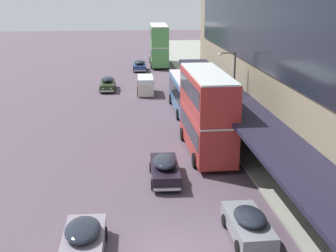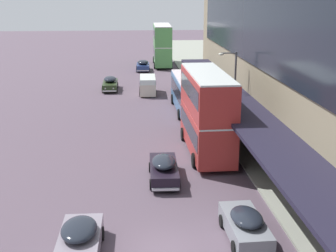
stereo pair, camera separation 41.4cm
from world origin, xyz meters
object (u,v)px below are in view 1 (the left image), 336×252
(sedan_oncoming_front, at_px, (83,241))
(pedestrian_at_kerb, at_px, (314,204))
(sedan_trailing_near, at_px, (248,224))
(street_lamp, at_px, (232,85))
(sedan_second_mid, at_px, (108,84))
(vw_van, at_px, (145,84))
(sedan_lead_near, at_px, (165,168))
(transit_bus_kerbside_far, at_px, (187,92))
(sedan_trailing_mid, at_px, (140,65))
(transit_bus_kerbside_front, at_px, (159,44))
(transit_bus_kerbside_rear, at_px, (207,110))

(sedan_oncoming_front, xyz_separation_m, pedestrian_at_kerb, (11.21, 1.71, 0.44))
(sedan_trailing_near, height_order, street_lamp, street_lamp)
(sedan_second_mid, distance_m, sedan_trailing_near, 35.92)
(vw_van, bearing_deg, sedan_lead_near, -90.18)
(sedan_lead_near, bearing_deg, street_lamp, 56.52)
(transit_bus_kerbside_far, height_order, sedan_trailing_mid, transit_bus_kerbside_far)
(sedan_trailing_mid, xyz_separation_m, sedan_oncoming_front, (-4.40, -49.19, -0.04))
(sedan_trailing_near, bearing_deg, transit_bus_kerbside_front, 90.08)
(transit_bus_kerbside_far, distance_m, sedan_oncoming_front, 26.41)
(sedan_lead_near, relative_size, sedan_trailing_near, 1.10)
(transit_bus_kerbside_front, relative_size, vw_van, 2.05)
(transit_bus_kerbside_front, bearing_deg, sedan_trailing_mid, -124.80)
(transit_bus_kerbside_far, relative_size, sedan_lead_near, 2.03)
(transit_bus_kerbside_rear, bearing_deg, street_lamp, 58.44)
(sedan_trailing_mid, relative_size, sedan_second_mid, 0.93)
(transit_bus_kerbside_rear, xyz_separation_m, sedan_lead_near, (-3.42, -4.84, -2.39))
(transit_bus_kerbside_front, relative_size, sedan_trailing_mid, 2.14)
(pedestrian_at_kerb, xyz_separation_m, street_lamp, (-0.56, 16.00, 2.80))
(transit_bus_kerbside_front, bearing_deg, sedan_trailing_near, -89.92)
(sedan_trailing_mid, bearing_deg, sedan_lead_near, -90.05)
(sedan_lead_near, bearing_deg, pedestrian_at_kerb, -43.54)
(transit_bus_kerbside_front, distance_m, street_lamp, 36.18)
(sedan_trailing_near, relative_size, street_lamp, 0.66)
(sedan_lead_near, bearing_deg, sedan_oncoming_front, -118.01)
(transit_bus_kerbside_far, bearing_deg, sedan_trailing_mid, 98.68)
(sedan_second_mid, distance_m, pedestrian_at_kerb, 35.93)
(sedan_second_mid, bearing_deg, vw_van, -29.22)
(vw_van, bearing_deg, transit_bus_kerbside_far, -66.47)
(sedan_oncoming_front, bearing_deg, transit_bus_kerbside_far, 72.16)
(sedan_second_mid, distance_m, vw_van, 4.96)
(street_lamp, bearing_deg, sedan_oncoming_front, -121.02)
(sedan_trailing_mid, relative_size, street_lamp, 0.67)
(street_lamp, bearing_deg, sedan_second_mid, 120.07)
(vw_van, bearing_deg, sedan_trailing_mid, 90.15)
(sedan_trailing_near, bearing_deg, transit_bus_kerbside_rear, 89.34)
(sedan_lead_near, xyz_separation_m, sedan_trailing_near, (3.28, -7.45, -0.03))
(transit_bus_kerbside_rear, xyz_separation_m, vw_van, (-3.34, 20.42, -2.08))
(sedan_trailing_mid, distance_m, pedestrian_at_kerb, 47.97)
(sedan_second_mid, xyz_separation_m, pedestrian_at_kerb, (11.08, -34.17, 0.40))
(transit_bus_kerbside_front, relative_size, sedan_trailing_near, 2.18)
(sedan_lead_near, distance_m, pedestrian_at_kerb, 9.44)
(sedan_trailing_near, relative_size, sedan_oncoming_front, 0.92)
(sedan_trailing_mid, bearing_deg, transit_bus_kerbside_far, -81.32)
(sedan_second_mid, bearing_deg, transit_bus_kerbside_front, 67.37)
(sedan_second_mid, distance_m, street_lamp, 21.24)
(sedan_oncoming_front, relative_size, pedestrian_at_kerb, 2.53)
(transit_bus_kerbside_front, bearing_deg, pedestrian_at_kerb, -86.01)
(transit_bus_kerbside_front, xyz_separation_m, sedan_trailing_near, (0.07, -52.99, -2.63))
(transit_bus_kerbside_rear, bearing_deg, sedan_trailing_near, -90.66)
(street_lamp, bearing_deg, sedan_trailing_near, -100.05)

